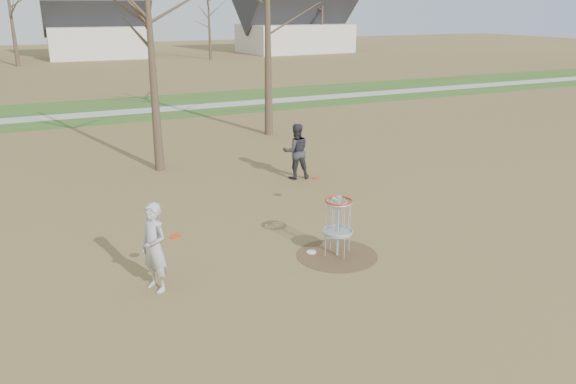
% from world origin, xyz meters
% --- Properties ---
extents(ground, '(160.00, 160.00, 0.00)m').
position_xyz_m(ground, '(0.00, 0.00, 0.00)').
color(ground, brown).
rests_on(ground, ground).
extents(green_band, '(160.00, 8.00, 0.01)m').
position_xyz_m(green_band, '(0.00, 21.00, 0.01)').
color(green_band, '#2D5119').
rests_on(green_band, ground).
extents(footpath, '(160.00, 1.50, 0.01)m').
position_xyz_m(footpath, '(0.00, 20.00, 0.01)').
color(footpath, '#9E9E99').
rests_on(footpath, green_band).
extents(dirt_circle, '(1.80, 1.80, 0.01)m').
position_xyz_m(dirt_circle, '(0.00, 0.00, 0.01)').
color(dirt_circle, '#47331E').
rests_on(dirt_circle, ground).
extents(player_standing, '(0.66, 0.76, 1.77)m').
position_xyz_m(player_standing, '(-3.96, 0.13, 0.88)').
color(player_standing, '#ACACAC').
rests_on(player_standing, ground).
extents(player_throwing, '(0.98, 0.83, 1.77)m').
position_xyz_m(player_throwing, '(1.74, 5.68, 0.89)').
color(player_throwing, '#2C2C30').
rests_on(player_throwing, ground).
extents(disc_grounded, '(0.22, 0.22, 0.02)m').
position_xyz_m(disc_grounded, '(-0.46, 0.36, 0.02)').
color(disc_grounded, white).
rests_on(disc_grounded, dirt_circle).
extents(discs_in_play, '(4.72, 3.09, 0.26)m').
position_xyz_m(discs_in_play, '(-1.23, 1.45, 1.01)').
color(discs_in_play, red).
rests_on(discs_in_play, ground).
extents(disc_golf_basket, '(0.64, 0.64, 1.35)m').
position_xyz_m(disc_golf_basket, '(0.00, 0.00, 0.91)').
color(disc_golf_basket, '#9EA3AD').
rests_on(disc_golf_basket, ground).
extents(bare_trees, '(52.62, 44.98, 9.00)m').
position_xyz_m(bare_trees, '(1.78, 35.79, 5.35)').
color(bare_trees, '#382B1E').
rests_on(bare_trees, ground).
extents(houses_row, '(56.51, 10.01, 7.26)m').
position_xyz_m(houses_row, '(4.32, 52.56, 3.52)').
color(houses_row, silver).
rests_on(houses_row, ground).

